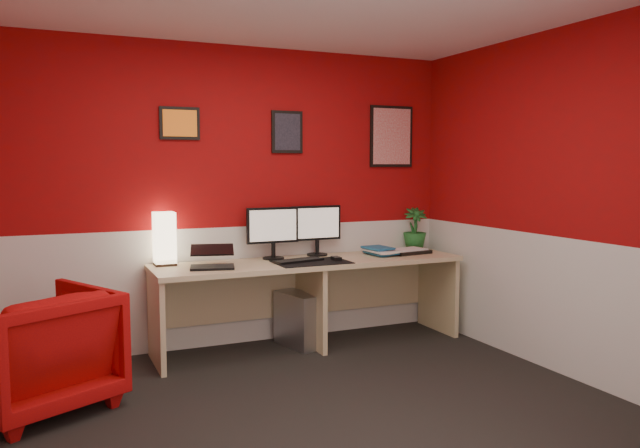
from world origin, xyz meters
The scene contains 24 objects.
ground centered at (0.00, 0.00, 0.00)m, with size 4.00×3.50×0.01m, color black.
wall_back centered at (0.00, 1.75, 1.25)m, with size 4.00×0.01×2.50m, color #9A080A.
wall_front centered at (0.00, -1.75, 1.25)m, with size 4.00×0.01×2.50m, color #9A080A.
wall_right centered at (2.00, 0.00, 1.25)m, with size 0.01×3.50×2.50m, color #9A080A.
wainscot_back centered at (0.00, 1.75, 0.50)m, with size 4.00×0.01×1.00m, color silver.
wainscot_right centered at (2.00, 0.00, 0.50)m, with size 0.01×3.50×1.00m, color silver.
desk centered at (0.60, 1.41, 0.36)m, with size 2.60×0.65×0.73m, color #CFBD85.
shoji_lamp centered at (-0.55, 1.63, 0.93)m, with size 0.16×0.16×0.40m, color #FFE5B2.
laptop centered at (-0.24, 1.33, 0.84)m, with size 0.33×0.23×0.22m, color black.
monitor_left centered at (0.34, 1.59, 1.02)m, with size 0.45×0.06×0.58m, color black.
monitor_right centered at (0.77, 1.64, 1.02)m, with size 0.45×0.06×0.58m, color black.
desk_mat centered at (0.56, 1.29, 0.73)m, with size 0.60×0.38×0.01m, color black.
keyboard centered at (0.47, 1.35, 0.74)m, with size 0.42×0.14×0.02m, color black.
mouse centered at (0.78, 1.28, 0.75)m, with size 0.06×0.10×0.03m, color black.
book_bottom centered at (1.19, 1.43, 0.74)m, with size 0.21×0.29×0.03m, color #206493.
book_middle centered at (1.16, 1.40, 0.77)m, with size 0.23×0.31×0.02m, color silver.
book_top centered at (1.15, 1.41, 0.79)m, with size 0.20×0.27×0.02m, color #206493.
zen_tray centered at (1.56, 1.42, 0.74)m, with size 0.35×0.25×0.03m, color black.
potted_plant centered at (1.76, 1.63, 0.92)m, with size 0.22×0.22×0.39m, color #19591E.
pc_tower centered at (0.51, 1.46, 0.23)m, with size 0.20×0.45×0.45m, color #99999E.
armchair centered at (-1.49, 0.84, 0.38)m, with size 0.81×0.83×0.76m, color #B60A0A.
art_left centered at (-0.39, 1.74, 1.85)m, with size 0.32×0.02×0.26m, color orange.
art_center centered at (0.53, 1.74, 1.80)m, with size 0.28×0.02×0.36m, color black.
art_right centered at (1.56, 1.74, 1.78)m, with size 0.44×0.02×0.56m, color red.
Camera 1 is at (-1.42, -3.33, 1.52)m, focal length 35.16 mm.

